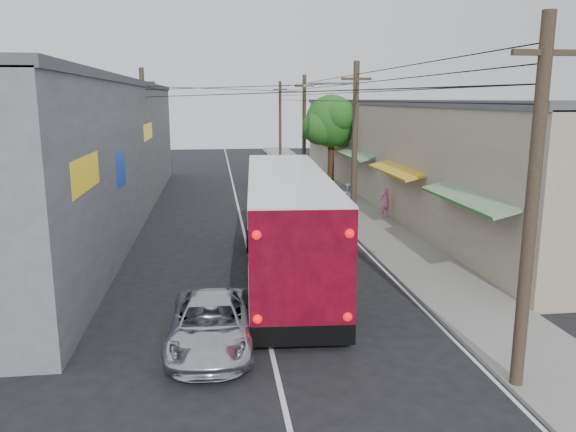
# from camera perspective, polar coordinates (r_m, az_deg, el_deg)

# --- Properties ---
(ground) EXTENTS (120.00, 120.00, 0.00)m
(ground) POSITION_cam_1_polar(r_m,az_deg,el_deg) (14.22, -1.45, -14.52)
(ground) COLOR black
(ground) RESTS_ON ground
(sidewalk) EXTENTS (3.00, 80.00, 0.12)m
(sidewalk) POSITION_cam_1_polar(r_m,az_deg,el_deg) (34.17, 5.88, 1.22)
(sidewalk) COLOR slate
(sidewalk) RESTS_ON ground
(building_right) EXTENTS (7.09, 40.00, 6.25)m
(building_right) POSITION_cam_1_polar(r_m,az_deg,el_deg) (36.93, 12.11, 6.66)
(building_right) COLOR #B5A790
(building_right) RESTS_ON ground
(building_left) EXTENTS (7.20, 36.00, 7.25)m
(building_left) POSITION_cam_1_polar(r_m,az_deg,el_deg) (31.62, -20.70, 6.24)
(building_left) COLOR gray
(building_left) RESTS_ON ground
(utility_poles) EXTENTS (11.80, 45.28, 8.00)m
(utility_poles) POSITION_cam_1_polar(r_m,az_deg,el_deg) (33.37, 0.20, 8.07)
(utility_poles) COLOR #473828
(utility_poles) RESTS_ON ground
(street_tree) EXTENTS (4.40, 4.00, 6.60)m
(street_tree) POSITION_cam_1_polar(r_m,az_deg,el_deg) (39.58, 4.54, 9.42)
(street_tree) COLOR #3F2B19
(street_tree) RESTS_ON ground
(coach_bus) EXTENTS (3.70, 13.18, 3.75)m
(coach_bus) POSITION_cam_1_polar(r_m,az_deg,el_deg) (20.20, -0.13, -0.66)
(coach_bus) COLOR white
(coach_bus) RESTS_ON ground
(jeepney) EXTENTS (2.25, 4.60, 1.26)m
(jeepney) POSITION_cam_1_polar(r_m,az_deg,el_deg) (14.81, -7.87, -10.84)
(jeepney) COLOR silver
(jeepney) RESTS_ON ground
(parked_suv) EXTENTS (2.55, 5.18, 1.45)m
(parked_suv) POSITION_cam_1_polar(r_m,az_deg,el_deg) (28.64, 2.96, 0.56)
(parked_suv) COLOR #94949B
(parked_suv) RESTS_ON ground
(parked_car_mid) EXTENTS (2.27, 4.49, 1.47)m
(parked_car_mid) POSITION_cam_1_polar(r_m,az_deg,el_deg) (39.41, 0.07, 3.69)
(parked_car_mid) COLOR #242429
(parked_car_mid) RESTS_ON ground
(parked_car_far) EXTENTS (2.14, 4.74, 1.51)m
(parked_car_far) POSITION_cam_1_polar(r_m,az_deg,el_deg) (46.60, -1.11, 4.97)
(parked_car_far) COLOR black
(parked_car_far) RESTS_ON ground
(pedestrian_near) EXTENTS (0.62, 0.46, 1.57)m
(pedestrian_near) POSITION_cam_1_polar(r_m,az_deg,el_deg) (30.23, 9.81, 1.35)
(pedestrian_near) COLOR pink
(pedestrian_near) RESTS_ON sidewalk
(pedestrian_far) EXTENTS (0.97, 0.86, 1.67)m
(pedestrian_far) POSITION_cam_1_polar(r_m,az_deg,el_deg) (31.01, 5.99, 1.81)
(pedestrian_far) COLOR #839CBF
(pedestrian_far) RESTS_ON sidewalk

